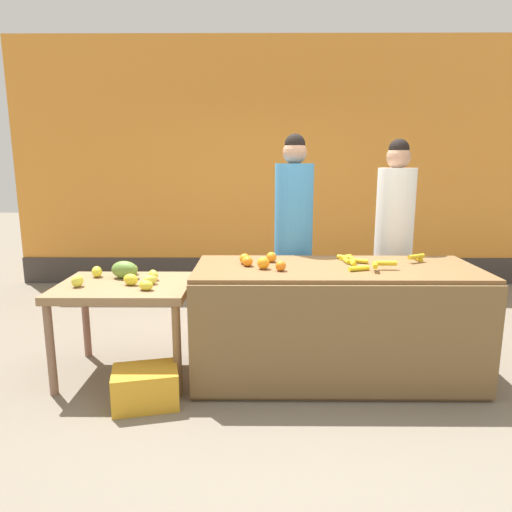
% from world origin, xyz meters
% --- Properties ---
extents(ground_plane, '(24.00, 24.00, 0.00)m').
position_xyz_m(ground_plane, '(0.00, 0.00, 0.00)').
color(ground_plane, '#756B5B').
extents(market_wall_back, '(7.07, 0.23, 3.25)m').
position_xyz_m(market_wall_back, '(0.00, 2.92, 1.59)').
color(market_wall_back, orange).
rests_on(market_wall_back, ground).
extents(fruit_stall_counter, '(2.14, 0.87, 0.88)m').
position_xyz_m(fruit_stall_counter, '(0.32, -0.01, 0.44)').
color(fruit_stall_counter, brown).
rests_on(fruit_stall_counter, ground).
extents(side_table_wooden, '(1.00, 0.78, 0.74)m').
position_xyz_m(side_table_wooden, '(-1.29, 0.00, 0.65)').
color(side_table_wooden, olive).
rests_on(side_table_wooden, ground).
extents(banana_bunch_pile, '(0.68, 0.55, 0.07)m').
position_xyz_m(banana_bunch_pile, '(0.59, 0.08, 0.90)').
color(banana_bunch_pile, gold).
rests_on(banana_bunch_pile, fruit_stall_counter).
extents(orange_pile, '(0.35, 0.38, 0.09)m').
position_xyz_m(orange_pile, '(-0.26, 0.00, 0.92)').
color(orange_pile, orange).
rests_on(orange_pile, fruit_stall_counter).
extents(mango_papaya_pile, '(0.65, 0.59, 0.14)m').
position_xyz_m(mango_papaya_pile, '(-1.31, 0.10, 0.80)').
color(mango_papaya_pile, yellow).
rests_on(mango_papaya_pile, side_table_wooden).
extents(vendor_woman_blue_shirt, '(0.34, 0.34, 1.90)m').
position_xyz_m(vendor_woman_blue_shirt, '(0.05, 0.67, 0.96)').
color(vendor_woman_blue_shirt, '#33333D').
rests_on(vendor_woman_blue_shirt, ground).
extents(vendor_woman_white_shirt, '(0.34, 0.34, 1.86)m').
position_xyz_m(vendor_woman_white_shirt, '(0.97, 0.75, 0.94)').
color(vendor_woman_white_shirt, '#33333D').
rests_on(vendor_woman_white_shirt, ground).
extents(produce_crate, '(0.50, 0.41, 0.26)m').
position_xyz_m(produce_crate, '(-1.04, -0.48, 0.13)').
color(produce_crate, gold).
rests_on(produce_crate, ground).
extents(produce_sack, '(0.44, 0.46, 0.48)m').
position_xyz_m(produce_sack, '(-0.54, 0.83, 0.24)').
color(produce_sack, maroon).
rests_on(produce_sack, ground).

